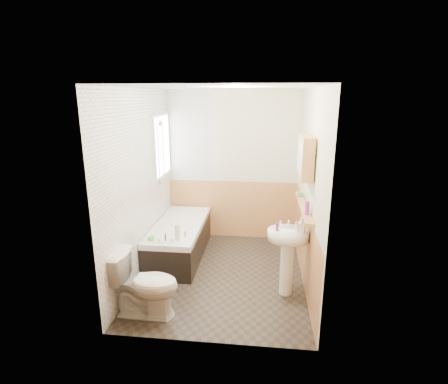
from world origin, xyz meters
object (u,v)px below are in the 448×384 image
(toilet, at_px, (145,284))
(bathtub, at_px, (180,239))
(sink, at_px, (288,249))
(medicine_cabinet, at_px, (306,157))
(pine_shelf, at_px, (303,207))

(toilet, bearing_deg, bathtub, 0.24)
(toilet, xyz_separation_m, sink, (1.60, 0.61, 0.23))
(bathtub, height_order, sink, sink)
(bathtub, relative_size, medicine_cabinet, 3.01)
(toilet, bearing_deg, sink, -67.69)
(pine_shelf, xyz_separation_m, medicine_cabinet, (-0.03, -0.14, 0.66))
(toilet, height_order, pine_shelf, pine_shelf)
(toilet, relative_size, sink, 0.79)
(bathtub, height_order, toilet, toilet)
(sink, relative_size, medicine_cabinet, 1.73)
(bathtub, bearing_deg, pine_shelf, -17.19)
(pine_shelf, bearing_deg, sink, -119.33)
(toilet, height_order, sink, sink)
(bathtub, distance_m, pine_shelf, 2.00)
(toilet, relative_size, medicine_cabinet, 1.37)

